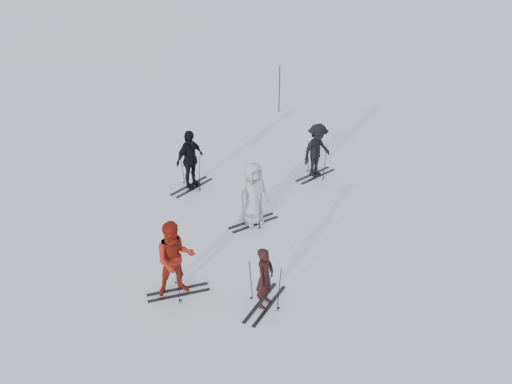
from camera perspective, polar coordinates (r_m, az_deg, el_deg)
ground at (r=14.32m, az=-2.44°, el=-5.04°), size 120.00×120.00×0.00m
skier_near_dark at (r=11.52m, az=1.03°, el=-9.86°), size 0.45×0.61×1.53m
skier_red at (r=11.88m, az=-9.21°, el=-7.67°), size 1.15×1.20×1.95m
skier_grey at (r=14.40m, az=-0.32°, el=-0.29°), size 0.89×1.10×1.94m
skier_uphill_left at (r=16.56m, az=-7.55°, el=3.62°), size 0.49×1.17×2.00m
skier_uphill_far at (r=17.36m, az=6.98°, el=4.68°), size 0.92×1.33×1.90m
skis_near_dark at (r=11.63m, az=1.02°, el=-10.52°), size 1.75×1.11×1.19m
skis_red at (r=12.12m, az=-9.06°, el=-9.24°), size 1.74×1.56×1.13m
skis_grey at (r=14.59m, az=-0.31°, el=-1.58°), size 1.82×1.35×1.18m
skis_uphill_left at (r=16.72m, az=-7.48°, el=2.51°), size 1.76×0.93×1.29m
skis_uphill_far at (r=17.49m, az=6.92°, el=3.74°), size 1.88×1.22×1.27m
piste_marker at (r=23.55m, az=2.68°, el=11.72°), size 0.05×0.05×2.18m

